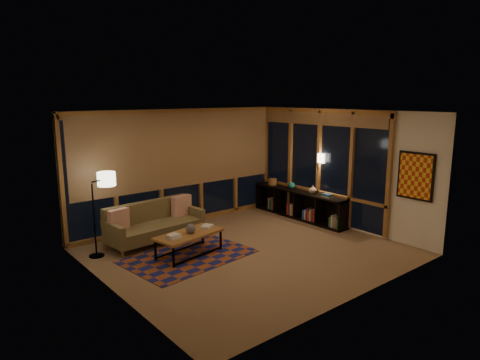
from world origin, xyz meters
TOP-DOWN VIEW (x-y plane):
  - floor at (0.00, 0.00)m, footprint 5.50×5.00m
  - ceiling at (0.00, 0.00)m, footprint 5.50×5.00m
  - walls at (0.00, 0.00)m, footprint 5.51×5.01m
  - window_wall_back at (0.00, 2.43)m, footprint 5.30×0.16m
  - window_wall_right at (2.68, 0.60)m, footprint 0.16×3.70m
  - wall_art at (2.71, -1.85)m, footprint 0.06×0.74m
  - wall_sconce at (2.62, 0.45)m, footprint 0.12×0.18m
  - sofa at (-1.13, 1.64)m, footprint 2.03×0.94m
  - pillow_left at (-1.90, 1.70)m, footprint 0.44×0.21m
  - pillow_right at (-0.39, 1.83)m, footprint 0.47×0.21m
  - area_rug at (-1.05, 0.52)m, footprint 2.47×1.79m
  - coffee_table at (-1.00, 0.57)m, footprint 1.40×0.82m
  - book_stack_a at (-1.38, 0.50)m, footprint 0.30×0.26m
  - book_stack_b at (-0.54, 0.63)m, footprint 0.32×0.30m
  - ceramic_pot at (-0.98, 0.55)m, footprint 0.24×0.24m
  - floor_lamp at (-2.39, 1.64)m, footprint 0.62×0.52m
  - bookshelf at (2.49, 1.00)m, footprint 0.40×2.79m
  - basket at (2.47, 1.92)m, footprint 0.24×0.24m
  - teal_bowl at (2.49, 1.26)m, footprint 0.22×0.22m
  - vase at (2.49, 0.56)m, footprint 0.25×0.25m
  - shelf_book_stack at (2.49, 0.12)m, footprint 0.21×0.25m

SIDE VIEW (x-z plane):
  - floor at x=0.00m, z-range -0.01..0.01m
  - area_rug at x=-1.05m, z-range 0.00..0.01m
  - coffee_table at x=-1.00m, z-range 0.00..0.44m
  - bookshelf at x=2.49m, z-range 0.00..0.70m
  - sofa at x=-1.13m, z-range 0.00..0.81m
  - book_stack_b at x=-0.54m, z-range 0.44..0.49m
  - book_stack_a at x=-1.38m, z-range 0.44..0.52m
  - ceramic_pot at x=-0.98m, z-range 0.44..0.63m
  - pillow_left at x=-1.90m, z-range 0.41..0.83m
  - pillow_right at x=-0.39m, z-range 0.41..0.86m
  - shelf_book_stack at x=2.49m, z-range 0.70..0.76m
  - basket at x=2.47m, z-range 0.70..0.86m
  - teal_bowl at x=2.49m, z-range 0.70..0.87m
  - floor_lamp at x=-2.39m, z-range 0.00..1.58m
  - vase at x=2.49m, z-range 0.70..0.90m
  - walls at x=0.00m, z-range 0.00..2.70m
  - window_wall_back at x=0.00m, z-range 0.05..2.65m
  - window_wall_right at x=2.68m, z-range 0.05..2.65m
  - wall_art at x=2.71m, z-range 0.98..1.92m
  - wall_sconce at x=2.62m, z-range 1.44..1.66m
  - ceiling at x=0.00m, z-range 2.70..2.71m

